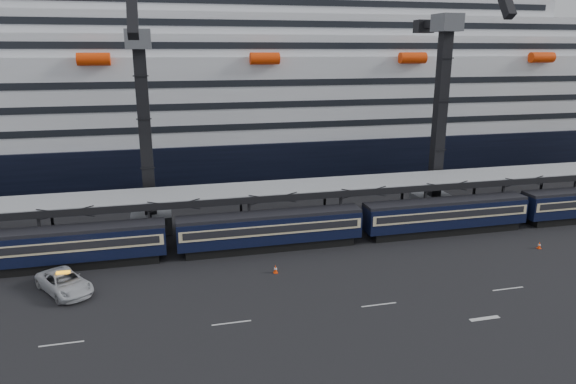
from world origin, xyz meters
name	(u,v)px	position (x,y,z in m)	size (l,w,h in m)	color
ground	(382,281)	(0.00, 0.00, 0.00)	(260.00, 260.00, 0.00)	black
lane_markings	(498,298)	(8.15, -5.23, 0.01)	(111.00, 4.27, 0.02)	beige
train	(302,226)	(-4.65, 10.00, 2.20)	(133.05, 3.00, 4.05)	black
canopy	(333,186)	(0.00, 14.00, 5.25)	(130.00, 6.25, 5.53)	#94979C
cruise_ship	(266,97)	(-1.08, 45.99, 12.34)	(214.09, 28.84, 34.00)	black
crane_dark_near	(145,127)	(-20.00, 18.59, 11.93)	(4.50, 17.75, 35.08)	#4D4F54
crane_dark_mid	(442,106)	(15.00, 17.59, 13.36)	(4.50, 18.24, 39.64)	#4D4F54
pickup_truck	(65,283)	(-27.04, 4.50, 0.87)	(2.90, 6.29, 1.75)	#B8BAC0
traffic_cone_c	(80,279)	(-26.08, 6.09, 0.34)	(0.34, 0.34, 0.69)	#FF3C08
traffic_cone_d	(275,269)	(-8.81, 4.04, 0.40)	(0.40, 0.40, 0.80)	#FF3C08
traffic_cone_e	(539,245)	(19.14, 3.40, 0.38)	(0.38, 0.38, 0.77)	#FF3C08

